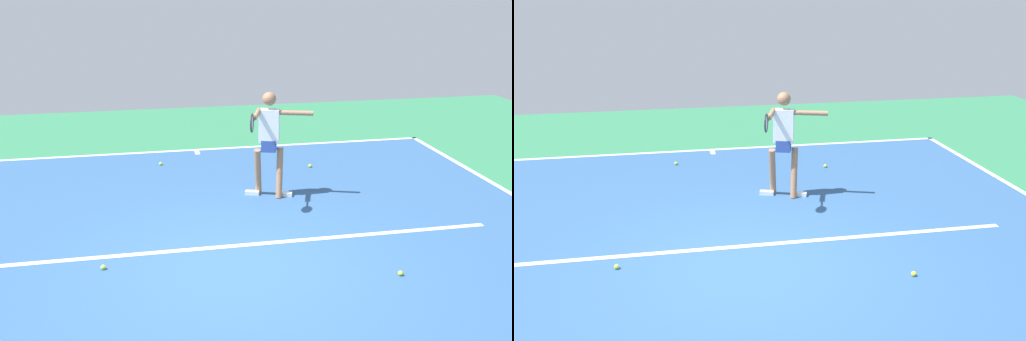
% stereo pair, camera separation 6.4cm
% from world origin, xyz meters
% --- Properties ---
extents(ground_plane, '(20.16, 20.16, 0.00)m').
position_xyz_m(ground_plane, '(0.00, 0.00, 0.00)').
color(ground_plane, '#2D754C').
extents(court_surface, '(10.41, 11.36, 0.00)m').
position_xyz_m(court_surface, '(0.00, 0.00, 0.00)').
color(court_surface, '#2D5484').
rests_on(court_surface, ground_plane).
extents(court_line_baseline_near, '(10.41, 0.10, 0.01)m').
position_xyz_m(court_line_baseline_near, '(0.00, -5.63, 0.00)').
color(court_line_baseline_near, white).
rests_on(court_line_baseline_near, ground_plane).
extents(court_line_service, '(7.80, 0.10, 0.01)m').
position_xyz_m(court_line_service, '(0.00, -0.67, 0.00)').
color(court_line_service, white).
rests_on(court_line_service, ground_plane).
extents(court_line_centre_mark, '(0.10, 0.30, 0.01)m').
position_xyz_m(court_line_centre_mark, '(0.00, -5.43, 0.00)').
color(court_line_centre_mark, white).
rests_on(court_line_centre_mark, ground_plane).
extents(tennis_player, '(1.21, 1.19, 1.83)m').
position_xyz_m(tennis_player, '(-0.95, -2.52, 1.06)').
color(tennis_player, '#9E7051').
rests_on(tennis_player, ground_plane).
extents(tennis_ball_near_player, '(0.07, 0.07, 0.07)m').
position_xyz_m(tennis_ball_near_player, '(0.81, -4.67, 0.03)').
color(tennis_ball_near_player, '#CCE033').
rests_on(tennis_ball_near_player, ground_plane).
extents(tennis_ball_near_service_line, '(0.07, 0.07, 0.07)m').
position_xyz_m(tennis_ball_near_service_line, '(-1.98, 0.60, 0.03)').
color(tennis_ball_near_service_line, '#CCE033').
rests_on(tennis_ball_near_service_line, ground_plane).
extents(tennis_ball_by_baseline, '(0.07, 0.07, 0.07)m').
position_xyz_m(tennis_ball_by_baseline, '(-2.11, -3.94, 0.03)').
color(tennis_ball_by_baseline, yellow).
rests_on(tennis_ball_by_baseline, ground_plane).
extents(tennis_ball_far_corner, '(0.07, 0.07, 0.07)m').
position_xyz_m(tennis_ball_far_corner, '(1.74, -0.30, 0.03)').
color(tennis_ball_far_corner, '#C6E53D').
rests_on(tennis_ball_far_corner, ground_plane).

